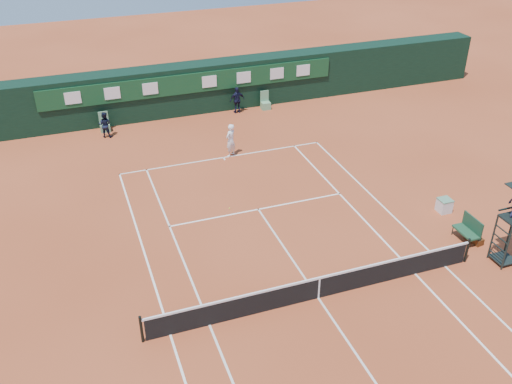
% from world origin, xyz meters
% --- Properties ---
extents(ground, '(90.00, 90.00, 0.00)m').
position_xyz_m(ground, '(0.00, 0.00, 0.00)').
color(ground, '#AE4B29').
rests_on(ground, ground).
extents(court_lines, '(11.05, 23.85, 0.01)m').
position_xyz_m(court_lines, '(0.00, 0.00, 0.01)').
color(court_lines, silver).
rests_on(court_lines, ground).
extents(tennis_net, '(12.90, 0.10, 1.10)m').
position_xyz_m(tennis_net, '(0.00, 0.00, 0.51)').
color(tennis_net, black).
rests_on(tennis_net, ground).
extents(back_wall, '(40.00, 1.65, 3.00)m').
position_xyz_m(back_wall, '(0.00, 18.74, 1.51)').
color(back_wall, black).
rests_on(back_wall, ground).
extents(linesman_chair_left, '(0.55, 0.50, 1.15)m').
position_xyz_m(linesman_chair_left, '(-5.50, 17.48, 0.32)').
color(linesman_chair_left, '#5D8E66').
rests_on(linesman_chair_left, ground).
extents(linesman_chair_right, '(0.55, 0.50, 1.15)m').
position_xyz_m(linesman_chair_right, '(4.50, 17.48, 0.32)').
color(linesman_chair_right, '#64996A').
rests_on(linesman_chair_right, ground).
extents(player_bench, '(0.56, 1.20, 1.10)m').
position_xyz_m(player_bench, '(7.40, 1.19, 0.60)').
color(player_bench, '#1B442A').
rests_on(player_bench, ground).
extents(tennis_bag, '(0.44, 0.81, 0.29)m').
position_xyz_m(tennis_bag, '(7.62, 1.00, 0.14)').
color(tennis_bag, black).
rests_on(tennis_bag, ground).
extents(cooler, '(0.57, 0.57, 0.65)m').
position_xyz_m(cooler, '(7.84, 3.41, 0.33)').
color(cooler, silver).
rests_on(cooler, ground).
extents(tennis_ball, '(0.07, 0.07, 0.07)m').
position_xyz_m(tennis_ball, '(-1.22, 6.89, 0.03)').
color(tennis_ball, '#CCD732').
rests_on(tennis_ball, ground).
extents(player, '(0.79, 0.74, 1.82)m').
position_xyz_m(player, '(0.46, 11.98, 0.91)').
color(player, white).
rests_on(player, ground).
extents(ball_kid_left, '(0.90, 0.81, 1.50)m').
position_xyz_m(ball_kid_left, '(-5.54, 16.65, 0.75)').
color(ball_kid_left, black).
rests_on(ball_kid_left, ground).
extents(ball_kid_right, '(1.00, 0.46, 1.66)m').
position_xyz_m(ball_kid_right, '(2.63, 17.50, 0.83)').
color(ball_kid_right, black).
rests_on(ball_kid_right, ground).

